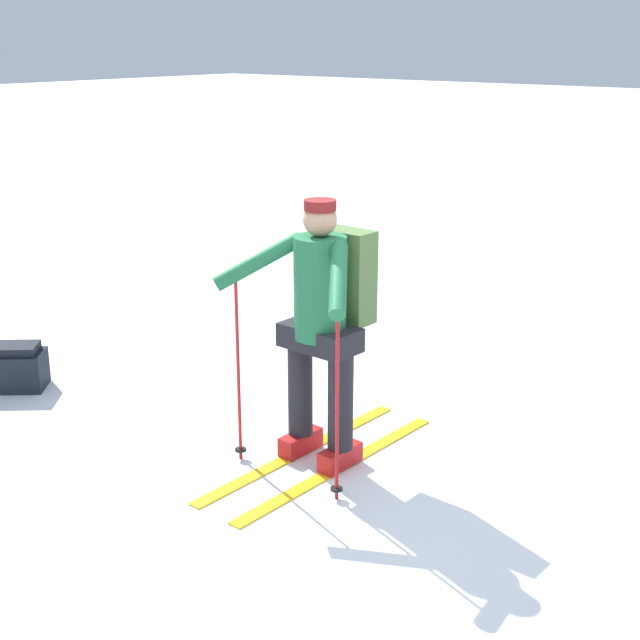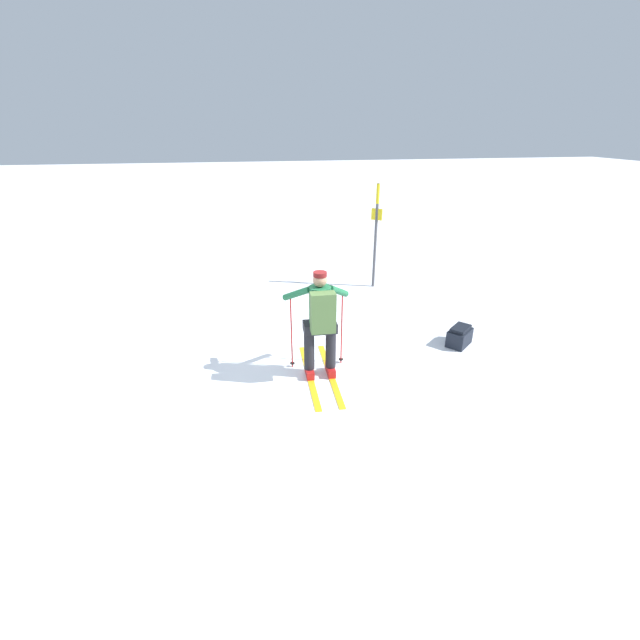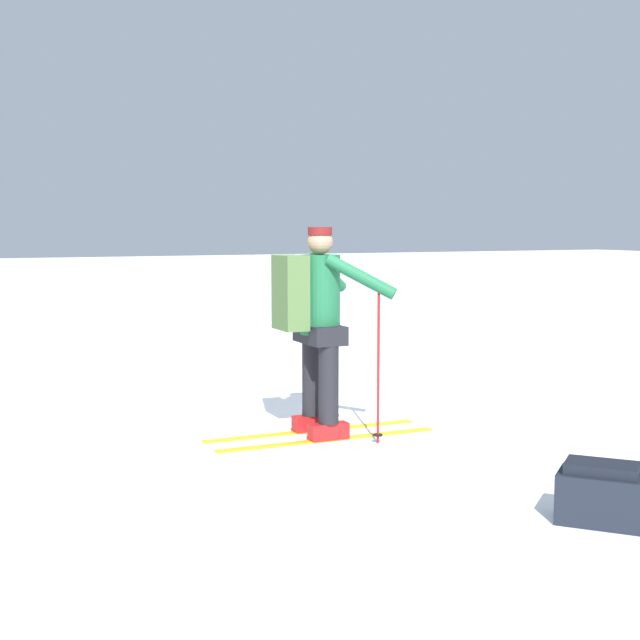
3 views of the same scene
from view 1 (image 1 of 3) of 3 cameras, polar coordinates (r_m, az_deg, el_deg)
The scene contains 3 objects.
ground_plane at distance 4.91m, azimuth 2.44°, elevation -12.25°, with size 80.00×80.00×0.00m, color white.
skier at distance 5.14m, azimuth 0.25°, elevation 0.20°, with size 1.77×0.99×1.59m.
dropped_backpack at distance 6.83m, azimuth -19.07°, elevation -2.89°, with size 0.52×0.53×0.33m.
Camera 1 is at (3.43, 2.51, 2.46)m, focal length 50.00 mm.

